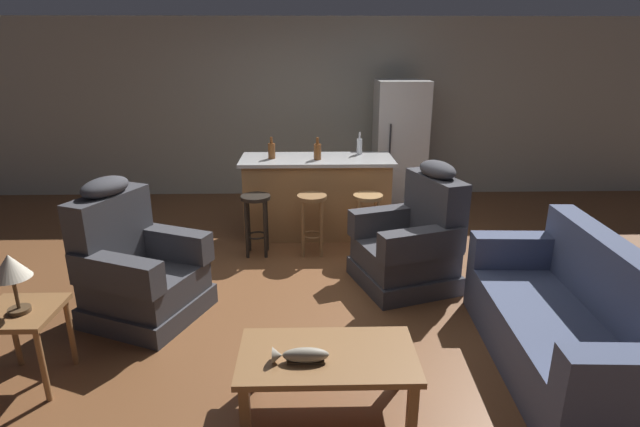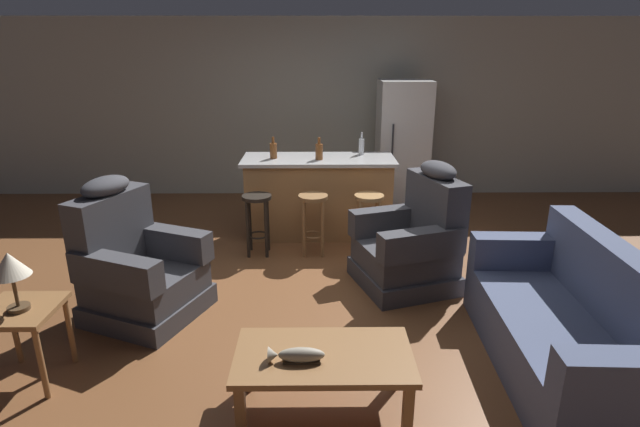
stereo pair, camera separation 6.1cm
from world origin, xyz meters
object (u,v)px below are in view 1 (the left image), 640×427
(couch, at_px, (571,326))
(bottle_short_amber, at_px, (359,146))
(bar_stool_middle, at_px, (312,213))
(recliner_near_island, at_px, (412,242))
(kitchen_island, at_px, (317,196))
(end_table, at_px, (22,323))
(bar_stool_left, at_px, (256,214))
(coffee_table, at_px, (328,361))
(bar_stool_right, at_px, (368,213))
(table_lamp, at_px, (11,269))
(bottle_wine_dark, at_px, (317,151))
(recliner_near_lamp, at_px, (137,269))
(fish_figurine, at_px, (300,355))
(refrigerator, at_px, (399,144))
(bottle_tall_green, at_px, (272,150))

(couch, bearing_deg, bottle_short_amber, -65.12)
(bar_stool_middle, bearing_deg, couch, -49.63)
(recliner_near_island, relative_size, kitchen_island, 0.67)
(end_table, distance_m, bottle_short_amber, 3.99)
(bar_stool_left, bearing_deg, coffee_table, -74.90)
(bar_stool_right, bearing_deg, table_lamp, -138.92)
(end_table, relative_size, table_lamp, 1.37)
(couch, bearing_deg, bar_stool_left, -38.92)
(bottle_wine_dark, bearing_deg, bottle_short_amber, 28.40)
(end_table, relative_size, bottle_short_amber, 2.09)
(recliner_near_island, distance_m, end_table, 3.25)
(table_lamp, distance_m, bar_stool_middle, 2.97)
(recliner_near_island, xyz_separation_m, kitchen_island, (-0.89, 1.37, 0.06))
(bar_stool_right, bearing_deg, recliner_near_lamp, -148.68)
(bottle_wine_dark, bearing_deg, couch, -56.98)
(recliner_near_lamp, bearing_deg, bar_stool_left, 78.03)
(table_lamp, bearing_deg, bar_stool_left, 59.09)
(fish_figurine, bearing_deg, recliner_near_lamp, 136.59)
(bar_stool_left, bearing_deg, bottle_wine_dark, 38.78)
(recliner_near_lamp, height_order, bar_stool_middle, recliner_near_lamp)
(recliner_near_lamp, xyz_separation_m, bar_stool_right, (2.10, 1.28, 0.05))
(coffee_table, relative_size, couch, 0.57)
(bottle_short_amber, bearing_deg, refrigerator, 56.22)
(bottle_short_amber, bearing_deg, bottle_tall_green, -168.63)
(couch, bearing_deg, recliner_near_island, -55.98)
(fish_figurine, bearing_deg, recliner_near_island, 60.62)
(refrigerator, bearing_deg, end_table, -128.63)
(kitchen_island, xyz_separation_m, bottle_wine_dark, (0.01, -0.08, 0.57))
(bottle_short_amber, xyz_separation_m, bottle_wine_dark, (-0.52, -0.28, -0.00))
(coffee_table, height_order, bar_stool_middle, bar_stool_middle)
(end_table, bearing_deg, bar_stool_right, 40.53)
(coffee_table, bearing_deg, couch, 13.06)
(refrigerator, bearing_deg, recliner_near_lamp, -131.52)
(coffee_table, height_order, recliner_near_lamp, recliner_near_lamp)
(bar_stool_middle, height_order, bottle_tall_green, bottle_tall_green)
(coffee_table, distance_m, end_table, 2.06)
(end_table, distance_m, bottle_tall_green, 3.23)
(coffee_table, height_order, fish_figurine, fish_figurine)
(recliner_near_lamp, distance_m, refrigerator, 4.18)
(recliner_near_lamp, xyz_separation_m, bottle_short_amber, (2.08, 2.10, 0.63))
(end_table, distance_m, bar_stool_left, 2.57)
(kitchen_island, relative_size, bar_stool_middle, 2.65)
(bottle_wine_dark, bearing_deg, fish_figurine, -93.00)
(recliner_near_island, xyz_separation_m, bar_stool_right, (-0.35, 0.74, 0.05))
(recliner_near_island, relative_size, bottle_tall_green, 4.74)
(fish_figurine, bearing_deg, table_lamp, 168.20)
(refrigerator, bearing_deg, bar_stool_middle, -124.54)
(coffee_table, bearing_deg, fish_figurine, -155.46)
(bottle_tall_green, bearing_deg, table_lamp, -117.47)
(couch, bearing_deg, kitchen_island, -55.29)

